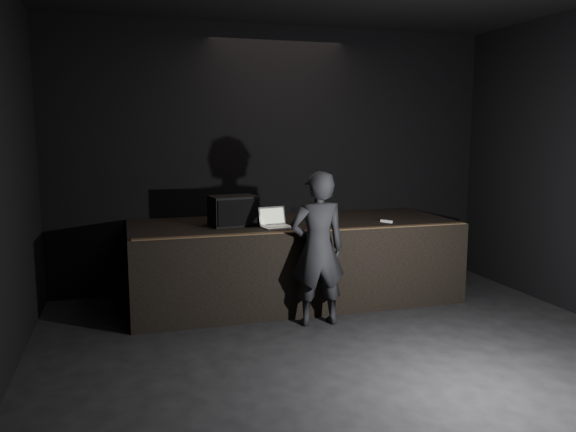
% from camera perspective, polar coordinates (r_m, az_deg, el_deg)
% --- Properties ---
extents(ground, '(7.00, 7.00, 0.00)m').
position_cam_1_polar(ground, '(4.83, 10.43, -17.41)').
color(ground, black).
rests_on(ground, ground).
extents(room_walls, '(6.10, 7.10, 3.52)m').
position_cam_1_polar(room_walls, '(4.35, 11.15, 7.34)').
color(room_walls, black).
rests_on(room_walls, ground).
extents(stage_riser, '(4.00, 1.50, 1.00)m').
position_cam_1_polar(stage_riser, '(7.07, 0.56, -4.57)').
color(stage_riser, black).
rests_on(stage_riser, ground).
extents(riser_lip, '(3.92, 0.10, 0.01)m').
position_cam_1_polar(riser_lip, '(6.31, 2.43, -1.49)').
color(riser_lip, brown).
rests_on(riser_lip, stage_riser).
extents(stage_monitor, '(0.58, 0.46, 0.36)m').
position_cam_1_polar(stage_monitor, '(6.68, -5.57, 0.53)').
color(stage_monitor, black).
rests_on(stage_monitor, stage_riser).
extents(cable, '(0.87, 0.51, 0.02)m').
position_cam_1_polar(cable, '(7.42, -4.11, 0.04)').
color(cable, black).
rests_on(cable, stage_riser).
extents(laptop, '(0.38, 0.35, 0.23)m').
position_cam_1_polar(laptop, '(6.57, -1.34, -0.61)').
color(laptop, silver).
rests_on(laptop, stage_riser).
extents(beer_can, '(0.07, 0.07, 0.18)m').
position_cam_1_polar(beer_can, '(6.64, -7.28, -0.32)').
color(beer_can, silver).
rests_on(beer_can, stage_riser).
extents(plastic_cup, '(0.09, 0.09, 0.11)m').
position_cam_1_polar(plastic_cup, '(7.23, 2.58, 0.18)').
color(plastic_cup, white).
rests_on(plastic_cup, stage_riser).
extents(wii_remote, '(0.11, 0.15, 0.03)m').
position_cam_1_polar(wii_remote, '(7.01, 9.97, -0.53)').
color(wii_remote, silver).
rests_on(wii_remote, stage_riser).
extents(person, '(0.63, 0.42, 1.69)m').
position_cam_1_polar(person, '(6.11, 3.03, -3.35)').
color(person, black).
rests_on(person, ground).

